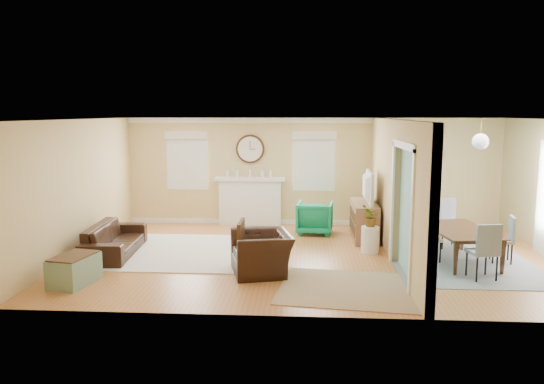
# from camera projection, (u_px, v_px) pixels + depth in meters

# --- Properties ---
(floor) EXTENTS (9.00, 9.00, 0.00)m
(floor) POSITION_uv_depth(u_px,v_px,m) (313.00, 257.00, 10.09)
(floor) COLOR #AE6333
(floor) RESTS_ON ground
(wall_back) EXTENTS (9.00, 0.02, 2.60)m
(wall_back) POSITION_uv_depth(u_px,v_px,m) (312.00, 172.00, 12.86)
(wall_back) COLOR tan
(wall_back) RESTS_ON ground
(wall_front) EXTENTS (9.00, 0.02, 2.60)m
(wall_front) POSITION_uv_depth(u_px,v_px,m) (317.00, 222.00, 6.94)
(wall_front) COLOR tan
(wall_front) RESTS_ON ground
(wall_left) EXTENTS (0.02, 6.00, 2.60)m
(wall_left) POSITION_uv_depth(u_px,v_px,m) (79.00, 187.00, 10.18)
(wall_left) COLOR tan
(wall_left) RESTS_ON ground
(ceiling) EXTENTS (9.00, 6.00, 0.02)m
(ceiling) POSITION_uv_depth(u_px,v_px,m) (314.00, 119.00, 9.71)
(ceiling) COLOR white
(ceiling) RESTS_ON wall_back
(partition) EXTENTS (0.17, 6.00, 2.60)m
(partition) POSITION_uv_depth(u_px,v_px,m) (393.00, 185.00, 10.07)
(partition) COLOR tan
(partition) RESTS_ON ground
(fireplace) EXTENTS (1.70, 0.30, 1.17)m
(fireplace) POSITION_uv_depth(u_px,v_px,m) (250.00, 200.00, 12.94)
(fireplace) COLOR white
(fireplace) RESTS_ON ground
(wall_clock) EXTENTS (0.70, 0.07, 0.70)m
(wall_clock) POSITION_uv_depth(u_px,v_px,m) (250.00, 149.00, 12.84)
(wall_clock) COLOR #442915
(wall_clock) RESTS_ON wall_back
(window_left) EXTENTS (1.05, 0.13, 1.42)m
(window_left) POSITION_uv_depth(u_px,v_px,m) (187.00, 157.00, 12.95)
(window_left) COLOR white
(window_left) RESTS_ON wall_back
(window_right) EXTENTS (1.05, 0.13, 1.42)m
(window_right) POSITION_uv_depth(u_px,v_px,m) (314.00, 157.00, 12.76)
(window_right) COLOR white
(window_right) RESTS_ON wall_back
(pendant) EXTENTS (0.30, 0.30, 0.55)m
(pendant) POSITION_uv_depth(u_px,v_px,m) (480.00, 142.00, 9.58)
(pendant) COLOR gold
(pendant) RESTS_ON ceiling
(rug_cream) EXTENTS (3.29, 2.86, 0.02)m
(rug_cream) POSITION_uv_depth(u_px,v_px,m) (193.00, 251.00, 10.45)
(rug_cream) COLOR beige
(rug_cream) RESTS_ON floor
(rug_jute) EXTENTS (2.47, 2.12, 0.01)m
(rug_jute) POSITION_uv_depth(u_px,v_px,m) (353.00, 289.00, 8.25)
(rug_jute) COLOR tan
(rug_jute) RESTS_ON floor
(rug_grey) EXTENTS (2.53, 3.16, 0.01)m
(rug_grey) POSITION_uv_depth(u_px,v_px,m) (460.00, 262.00, 9.75)
(rug_grey) COLOR gray
(rug_grey) RESTS_ON floor
(sofa) EXTENTS (0.95, 2.10, 0.60)m
(sofa) POSITION_uv_depth(u_px,v_px,m) (115.00, 239.00, 10.24)
(sofa) COLOR black
(sofa) RESTS_ON floor
(eames_chair) EXTENTS (1.19, 1.29, 0.71)m
(eames_chair) POSITION_uv_depth(u_px,v_px,m) (262.00, 253.00, 9.03)
(eames_chair) COLOR black
(eames_chair) RESTS_ON floor
(green_chair) EXTENTS (0.86, 0.88, 0.73)m
(green_chair) POSITION_uv_depth(u_px,v_px,m) (315.00, 218.00, 12.00)
(green_chair) COLOR #107341
(green_chair) RESTS_ON floor
(trunk) EXTENTS (0.64, 0.90, 0.48)m
(trunk) POSITION_uv_depth(u_px,v_px,m) (74.00, 270.00, 8.46)
(trunk) COLOR gray
(trunk) RESTS_ON floor
(credenza) EXTENTS (0.51, 1.49, 0.80)m
(credenza) POSITION_uv_depth(u_px,v_px,m) (364.00, 221.00, 11.50)
(credenza) COLOR brown
(credenza) RESTS_ON floor
(tv) EXTENTS (0.18, 1.18, 0.68)m
(tv) POSITION_uv_depth(u_px,v_px,m) (364.00, 187.00, 11.39)
(tv) COLOR black
(tv) RESTS_ON credenza
(garden_stool) EXTENTS (0.35, 0.35, 0.52)m
(garden_stool) POSITION_uv_depth(u_px,v_px,m) (370.00, 240.00, 10.38)
(garden_stool) COLOR white
(garden_stool) RESTS_ON floor
(potted_plant) EXTENTS (0.39, 0.43, 0.42)m
(potted_plant) POSITION_uv_depth(u_px,v_px,m) (371.00, 216.00, 10.31)
(potted_plant) COLOR #337F33
(potted_plant) RESTS_ON garden_stool
(dining_table) EXTENTS (1.22, 1.90, 0.63)m
(dining_table) POSITION_uv_depth(u_px,v_px,m) (461.00, 245.00, 9.70)
(dining_table) COLOR #442915
(dining_table) RESTS_ON floor
(dining_chair_n) EXTENTS (0.49, 0.49, 0.98)m
(dining_chair_n) POSITION_uv_depth(u_px,v_px,m) (448.00, 220.00, 10.72)
(dining_chair_n) COLOR gray
(dining_chair_n) RESTS_ON floor
(dining_chair_s) EXTENTS (0.50, 0.50, 0.96)m
(dining_chair_s) POSITION_uv_depth(u_px,v_px,m) (483.00, 246.00, 8.68)
(dining_chair_s) COLOR gray
(dining_chair_s) RESTS_ON floor
(dining_chair_w) EXTENTS (0.49, 0.49, 0.89)m
(dining_chair_w) POSITION_uv_depth(u_px,v_px,m) (429.00, 234.00, 9.70)
(dining_chair_w) COLOR white
(dining_chair_w) RESTS_ON floor
(dining_chair_e) EXTENTS (0.44, 0.44, 0.87)m
(dining_chair_e) POSITION_uv_depth(u_px,v_px,m) (502.00, 235.00, 9.65)
(dining_chair_e) COLOR gray
(dining_chair_e) RESTS_ON floor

